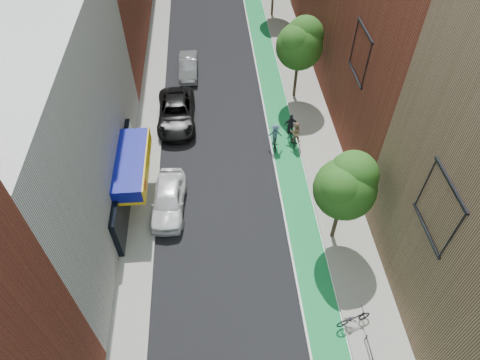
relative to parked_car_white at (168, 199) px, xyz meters
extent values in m
cube|color=#167F44|center=(8.20, 12.97, -0.83)|extent=(2.00, 68.00, 0.01)
cube|color=gray|center=(-1.80, 12.97, -0.76)|extent=(2.00, 68.00, 0.15)
cube|color=gray|center=(10.70, 12.97, -0.76)|extent=(3.00, 68.00, 0.15)
cube|color=silver|center=(-6.80, 0.97, 5.16)|extent=(8.00, 20.00, 12.00)
cylinder|color=#332619|center=(9.80, -3.03, 0.81)|extent=(0.24, 0.24, 3.30)
sphere|color=#244D14|center=(9.80, -3.03, 3.54)|extent=(3.36, 3.36, 3.36)
sphere|color=#244D14|center=(10.20, -2.73, 4.26)|extent=(2.64, 2.64, 2.64)
sphere|color=#244D14|center=(9.50, -3.33, 4.02)|extent=(2.40, 2.40, 2.40)
cylinder|color=#332619|center=(9.80, 10.97, 0.90)|extent=(0.24, 0.24, 3.47)
sphere|color=#244D14|center=(9.80, 10.97, 3.76)|extent=(3.53, 3.53, 3.53)
sphere|color=#244D14|center=(10.20, 11.27, 4.52)|extent=(2.77, 2.77, 2.77)
sphere|color=#244D14|center=(9.50, 10.67, 4.27)|extent=(2.52, 2.52, 2.52)
cylinder|color=#332619|center=(9.80, 24.97, 0.76)|extent=(0.24, 0.24, 3.19)
imported|color=white|center=(0.00, 0.00, 0.00)|extent=(2.28, 5.02, 1.67)
imported|color=black|center=(0.31, 8.59, 0.00)|extent=(2.84, 6.04, 1.67)
imported|color=#919599|center=(1.20, 15.05, -0.12)|extent=(1.58, 4.35, 1.42)
imported|color=black|center=(8.90, 5.18, -0.34)|extent=(0.86, 1.70, 0.98)
imported|color=#A58160|center=(8.90, 5.28, 0.35)|extent=(0.94, 0.81, 1.67)
imported|color=black|center=(8.68, 6.02, -0.39)|extent=(0.70, 1.73, 0.89)
imported|color=black|center=(8.68, 6.12, 0.37)|extent=(1.02, 0.48, 1.70)
imported|color=black|center=(7.40, 5.13, -0.33)|extent=(0.52, 1.70, 1.02)
imported|color=#426476|center=(7.40, 5.23, 0.33)|extent=(1.07, 0.63, 1.63)
imported|color=black|center=(9.60, -8.46, -0.19)|extent=(1.99, 1.11, 0.99)
camera|label=1|loc=(3.11, -17.42, 20.49)|focal=32.00mm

